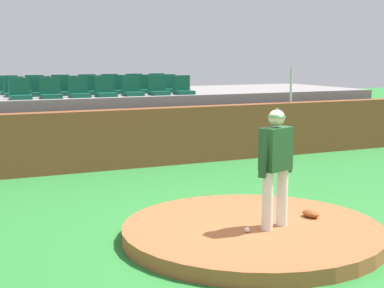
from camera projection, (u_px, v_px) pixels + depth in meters
name	position (u px, v px, depth m)	size (l,w,h in m)	color
ground_plane	(252.00, 239.00, 8.48)	(60.00, 60.00, 0.00)	#2B7C32
pitchers_mound	(252.00, 232.00, 8.47)	(3.77, 3.77, 0.20)	#A75A33
pitcher	(276.00, 159.00, 8.19)	(0.72, 0.39, 1.72)	silver
baseball	(247.00, 230.00, 8.11)	(0.07, 0.07, 0.07)	white
fielding_glove	(311.00, 214.00, 8.86)	(0.30, 0.20, 0.11)	brown
brick_barrier	(123.00, 139.00, 13.71)	(17.90, 0.40, 1.39)	brown
fence_post_right	(291.00, 85.00, 15.48)	(0.06, 0.06, 0.94)	silver
bleacher_platform	(90.00, 122.00, 16.30)	(16.27, 4.26, 1.60)	gray
stadium_chair_0	(20.00, 93.00, 13.84)	(0.48, 0.44, 0.50)	#0F4E39
stadium_chair_1	(50.00, 92.00, 14.14)	(0.48, 0.44, 0.50)	#0F4E39
stadium_chair_2	(79.00, 91.00, 14.46)	(0.48, 0.44, 0.50)	#0F4E39
stadium_chair_3	(105.00, 90.00, 14.72)	(0.48, 0.44, 0.50)	#0F4E39
stadium_chair_4	(132.00, 90.00, 15.04)	(0.48, 0.44, 0.50)	#0F4E39
stadium_chair_5	(158.00, 89.00, 15.32)	(0.48, 0.44, 0.50)	#0F4E39
stadium_chair_6	(183.00, 88.00, 15.58)	(0.48, 0.44, 0.50)	#0F4E39
stadium_chair_7	(15.00, 90.00, 14.67)	(0.48, 0.44, 0.50)	#0F4E39
stadium_chair_8	(42.00, 90.00, 14.91)	(0.48, 0.44, 0.50)	#0F4E39
stadium_chair_9	(70.00, 89.00, 15.22)	(0.48, 0.44, 0.50)	#0F4E39
stadium_chair_10	(96.00, 89.00, 15.50)	(0.48, 0.44, 0.50)	#0F4E39
stadium_chair_11	(122.00, 88.00, 15.84)	(0.48, 0.44, 0.50)	#0F4E39
stadium_chair_12	(146.00, 87.00, 16.14)	(0.48, 0.44, 0.50)	#0F4E39
stadium_chair_13	(169.00, 87.00, 16.41)	(0.48, 0.44, 0.50)	#0F4E39
stadium_chair_14	(9.00, 89.00, 15.49)	(0.48, 0.44, 0.50)	#0F4E39
stadium_chair_15	(35.00, 88.00, 15.77)	(0.48, 0.44, 0.50)	#0F4E39
stadium_chair_16	(61.00, 87.00, 16.06)	(0.48, 0.44, 0.50)	#0F4E39
stadium_chair_17	(88.00, 87.00, 16.35)	(0.48, 0.44, 0.50)	#0F4E39
stadium_chair_18	(111.00, 86.00, 16.62)	(0.48, 0.44, 0.50)	#0F4E39
stadium_chair_19	(135.00, 86.00, 16.92)	(0.48, 0.44, 0.50)	#0F4E39
stadium_chair_20	(158.00, 85.00, 17.23)	(0.48, 0.44, 0.50)	#0F4E39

